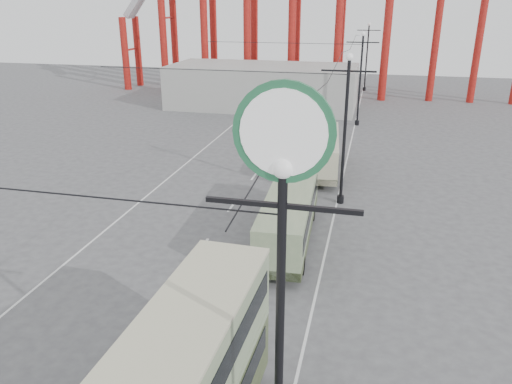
% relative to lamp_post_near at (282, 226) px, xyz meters
% --- Properties ---
extents(ground, '(160.00, 160.00, 0.00)m').
position_rel_lamp_post_near_xyz_m(ground, '(-5.60, 3.00, -7.86)').
color(ground, '#4A4A4D').
rests_on(ground, ground).
extents(road_markings, '(12.52, 120.00, 0.01)m').
position_rel_lamp_post_near_xyz_m(road_markings, '(-6.46, 22.70, -7.86)').
color(road_markings, silver).
rests_on(road_markings, ground).
extents(lamp_post_near, '(3.20, 0.44, 10.80)m').
position_rel_lamp_post_near_xyz_m(lamp_post_near, '(0.00, 0.00, 0.00)').
color(lamp_post_near, black).
rests_on(lamp_post_near, ground).
extents(lamp_post_mid, '(3.20, 0.44, 9.32)m').
position_rel_lamp_post_near_xyz_m(lamp_post_mid, '(0.00, 21.00, -3.18)').
color(lamp_post_mid, black).
rests_on(lamp_post_mid, ground).
extents(lamp_post_far, '(3.20, 0.44, 9.32)m').
position_rel_lamp_post_near_xyz_m(lamp_post_far, '(0.00, 43.00, -3.18)').
color(lamp_post_far, black).
rests_on(lamp_post_far, ground).
extents(lamp_post_distant, '(3.20, 0.44, 9.32)m').
position_rel_lamp_post_near_xyz_m(lamp_post_distant, '(0.00, 65.00, -3.18)').
color(lamp_post_distant, black).
rests_on(lamp_post_distant, ground).
extents(fairground_shed, '(22.00, 10.00, 5.00)m').
position_rel_lamp_post_near_xyz_m(fairground_shed, '(-11.60, 50.00, -5.36)').
color(fairground_shed, '#9A9B96').
rests_on(fairground_shed, ground).
extents(single_decker_green, '(2.78, 10.04, 2.81)m').
position_rel_lamp_post_near_xyz_m(single_decker_green, '(-2.27, 14.85, -6.28)').
color(single_decker_green, gray).
rests_on(single_decker_green, ground).
extents(single_decker_cream, '(3.10, 9.27, 2.83)m').
position_rel_lamp_post_near_xyz_m(single_decker_cream, '(-1.89, 26.98, -6.27)').
color(single_decker_cream, '#C0BC9A').
rests_on(single_decker_cream, ground).
extents(pedestrian, '(0.70, 0.66, 1.61)m').
position_rel_lamp_post_near_xyz_m(pedestrian, '(-4.25, 9.81, -7.06)').
color(pedestrian, black).
rests_on(pedestrian, ground).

